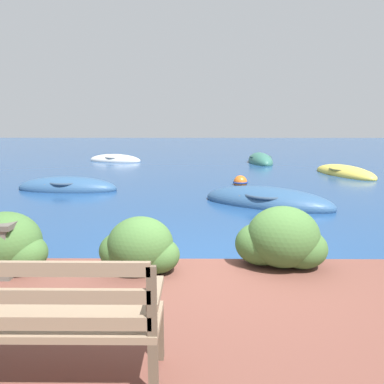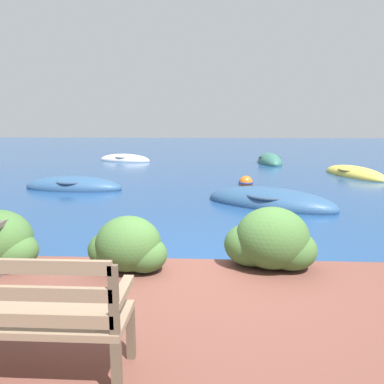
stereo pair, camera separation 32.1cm
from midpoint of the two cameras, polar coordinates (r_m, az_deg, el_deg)
name	(u,v)px [view 2 (the right image)]	position (r m, az deg, el deg)	size (l,w,h in m)	color
ground_plane	(207,275)	(4.97, 4.13, -12.54)	(80.00, 80.00, 0.00)	navy
park_bench	(27,313)	(2.78, -20.65, -16.97)	(1.33, 0.48, 0.93)	brown
hedge_clump_left	(128,247)	(4.49, -7.77, -8.31)	(0.96, 0.69, 0.65)	#426B33
hedge_clump_centre	(271,242)	(4.65, 13.84, -7.36)	(1.09, 0.79, 0.74)	#426B33
rowboat_nearest	(270,203)	(9.07, 12.74, -1.59)	(3.36, 2.60, 0.74)	#2D517A
rowboat_mid	(74,187)	(11.42, -16.85, 0.71)	(2.99, 1.27, 0.69)	#2D517A
rowboat_far	(354,174)	(14.87, 24.04, 2.47)	(1.92, 3.21, 0.63)	#DBC64C
rowboat_outer	(270,162)	(18.09, 12.26, 4.53)	(1.12, 2.81, 0.85)	#336B5B
rowboat_distant	(125,160)	(18.94, -9.72, 4.84)	(2.92, 1.83, 0.62)	silver
mooring_buoy	(246,183)	(11.79, 8.98, 1.43)	(0.47, 0.47, 0.43)	orange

